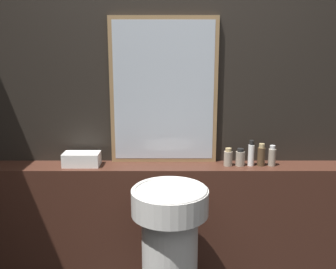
{
  "coord_description": "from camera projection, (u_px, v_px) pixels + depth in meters",
  "views": [
    {
      "loc": [
        -0.08,
        -0.74,
        1.6
      ],
      "look_at": [
        -0.07,
        1.41,
        1.12
      ],
      "focal_mm": 40.0,
      "sensor_mm": 36.0,
      "label": 1
    }
  ],
  "objects": [
    {
      "name": "wall_back",
      "position": [
        179.0,
        107.0,
        2.42
      ],
      "size": [
        8.0,
        0.06,
        2.5
      ],
      "color": "black",
      "rests_on": "ground_plane"
    },
    {
      "name": "vanity_counter",
      "position": [
        179.0,
        231.0,
        2.46
      ],
      "size": [
        2.96,
        0.22,
        0.9
      ],
      "color": "#422319",
      "rests_on": "ground_plane"
    },
    {
      "name": "pedestal_sink",
      "position": [
        168.0,
        257.0,
        2.05
      ],
      "size": [
        0.41,
        0.41,
        0.9
      ],
      "color": "silver",
      "rests_on": "ground_plane"
    },
    {
      "name": "mirror",
      "position": [
        162.0,
        91.0,
        2.35
      ],
      "size": [
        0.68,
        0.03,
        0.92
      ],
      "color": "#937047",
      "rests_on": "vanity_counter"
    },
    {
      "name": "towel_stack",
      "position": [
        80.0,
        159.0,
        2.35
      ],
      "size": [
        0.23,
        0.13,
        0.08
      ],
      "color": "white",
      "rests_on": "vanity_counter"
    },
    {
      "name": "shampoo_bottle",
      "position": [
        226.0,
        158.0,
        2.35
      ],
      "size": [
        0.05,
        0.05,
        0.11
      ],
      "color": "gray",
      "rests_on": "vanity_counter"
    },
    {
      "name": "conditioner_bottle",
      "position": [
        238.0,
        158.0,
        2.35
      ],
      "size": [
        0.06,
        0.06,
        0.11
      ],
      "color": "gray",
      "rests_on": "vanity_counter"
    },
    {
      "name": "lotion_bottle",
      "position": [
        249.0,
        154.0,
        2.35
      ],
      "size": [
        0.04,
        0.04,
        0.16
      ],
      "color": "white",
      "rests_on": "vanity_counter"
    },
    {
      "name": "body_wash_bottle",
      "position": [
        260.0,
        155.0,
        2.35
      ],
      "size": [
        0.05,
        0.05,
        0.14
      ],
      "color": "#4C3823",
      "rests_on": "vanity_counter"
    },
    {
      "name": "hand_soap_bottle",
      "position": [
        270.0,
        156.0,
        2.35
      ],
      "size": [
        0.05,
        0.05,
        0.13
      ],
      "color": "gray",
      "rests_on": "vanity_counter"
    }
  ]
}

